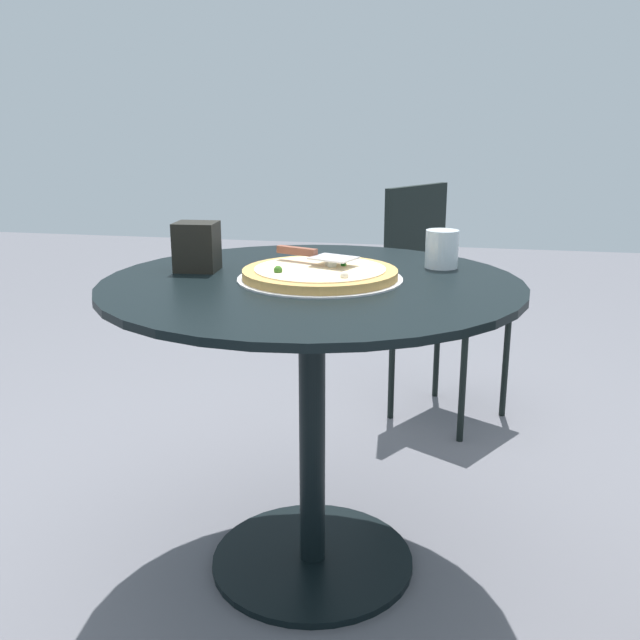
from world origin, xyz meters
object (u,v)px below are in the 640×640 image
Objects in this scene: pizza_on_tray at (320,274)px; pizza_server at (314,254)px; patio_chair_far at (435,288)px; drinking_cup at (442,249)px; patio_table at (312,359)px; napkin_dispenser at (197,247)px.

pizza_server reaches higher than pizza_on_tray.
pizza_server is at bearing -63.44° from pizza_on_tray.
pizza_on_tray is at bearing 77.71° from patio_chair_far.
pizza_server is at bearing 26.48° from drinking_cup.
patio_chair_far reaches higher than patio_table.
patio_chair_far is at bearing -102.29° from pizza_on_tray.
pizza_on_tray is 3.25× the size of napkin_dispenser.
patio_chair_far reaches higher than napkin_dispenser.
drinking_cup is 0.92m from patio_chair_far.
drinking_cup is 0.61m from napkin_dispenser.
patio_chair_far is at bearing -122.32° from napkin_dispenser.
pizza_on_tray is (-0.02, -0.01, 0.21)m from patio_table.
pizza_server is 2.24× the size of drinking_cup.
napkin_dispenser is at bearing -9.96° from patio_table.
drinking_cup is (-0.27, -0.20, 0.03)m from pizza_on_tray.
patio_table is at bearing 35.87° from drinking_cup.
patio_chair_far is (-0.55, -1.03, -0.31)m from napkin_dispenser.
patio_table is at bearing 34.05° from pizza_on_tray.
napkin_dispenser is at bearing 14.91° from drinking_cup.
napkin_dispenser is 0.14× the size of patio_chair_far.
pizza_server is 0.29m from napkin_dispenser.
pizza_server is 0.24× the size of patio_chair_far.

